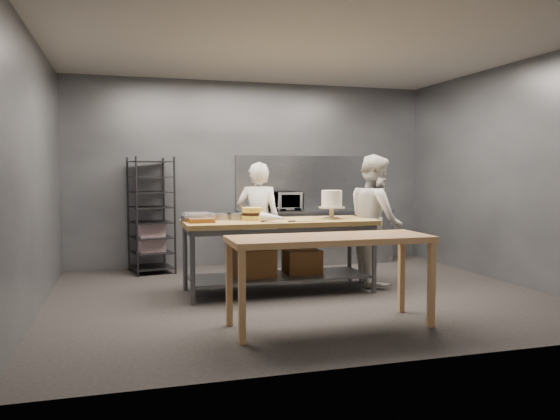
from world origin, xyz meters
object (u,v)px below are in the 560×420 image
work_table (277,247)px  layer_cake (253,214)px  frosted_cake_stand (332,201)px  speed_rack (151,216)px  chef_behind (258,223)px  near_counter (330,245)px  chef_right (375,220)px  microwave (284,201)px

work_table → layer_cake: bearing=170.9°
frosted_cake_stand → speed_rack: bearing=139.3°
frosted_cake_stand → chef_behind: bearing=138.9°
near_counter → layer_cake: bearing=102.6°
chef_right → layer_cake: size_ratio=6.50×
work_table → microwave: bearing=70.8°
work_table → microwave: size_ratio=4.43×
work_table → frosted_cake_stand: (0.72, -0.05, 0.58)m
near_counter → chef_behind: chef_behind is taller
chef_behind → frosted_cake_stand: (0.80, -0.70, 0.32)m
chef_behind → chef_right: size_ratio=0.94×
near_counter → frosted_cake_stand: bearing=68.0°
speed_rack → chef_right: (2.89, -1.71, 0.02)m
speed_rack → chef_right: 3.36m
work_table → microwave: 2.08m
chef_behind → layer_cake: (-0.22, -0.61, 0.17)m
chef_behind → microwave: (0.75, 1.26, 0.22)m
chef_right → layer_cake: chef_right is taller
work_table → speed_rack: speed_rack is taller
work_table → near_counter: work_table is taller
work_table → chef_behind: (-0.08, 0.65, 0.26)m
work_table → frosted_cake_stand: bearing=-3.7°
work_table → microwave: microwave is taller
microwave → layer_cake: (-0.97, -1.86, -0.05)m
work_table → chef_behind: chef_behind is taller
work_table → speed_rack: (-1.47, 1.83, 0.28)m
work_table → chef_behind: size_ratio=1.44×
chef_behind → frosted_cake_stand: chef_behind is taller
frosted_cake_stand → layer_cake: 1.04m
chef_right → frosted_cake_stand: (-0.70, -0.17, 0.27)m
near_counter → frosted_cake_stand: frosted_cake_stand is taller
chef_behind → chef_right: 1.60m
work_table → near_counter: 1.67m
microwave → near_counter: bearing=-99.5°
frosted_cake_stand → work_table: bearing=176.3°
speed_rack → layer_cake: (1.16, -1.78, 0.14)m
chef_behind → layer_cake: 0.67m
work_table → chef_behind: bearing=97.3°
near_counter → speed_rack: size_ratio=1.14×
chef_behind → microwave: bearing=-97.7°
frosted_cake_stand → layer_cake: bearing=174.7°
near_counter → speed_rack: speed_rack is taller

